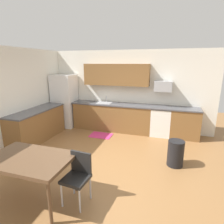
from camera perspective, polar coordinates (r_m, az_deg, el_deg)
The scene contains 18 objects.
ground_plane at distance 4.53m, azimuth -3.92°, elevation -15.53°, with size 12.00×12.00×0.00m, color olive.
wall_back at distance 6.51m, azimuth 4.36°, elevation 6.55°, with size 5.80×0.10×2.70m, color white.
wall_left at distance 5.55m, azimuth -30.67°, elevation 3.05°, with size 0.10×5.80×2.70m, color white.
cabinet_run_back at distance 6.48m, azimuth -0.00°, elevation -1.60°, with size 2.69×0.60×0.90m, color brown.
cabinet_run_back_right at distance 6.23m, azimuth 21.38°, elevation -3.34°, with size 0.86×0.60×0.90m, color brown.
cabinet_run_left at distance 6.08m, azimuth -21.81°, elevation -3.81°, with size 0.60×2.00×0.90m, color brown.
countertop_back at distance 6.25m, azimuth 3.55°, elevation 2.22°, with size 4.80×0.64×0.04m, color #4C4C51.
countertop_left at distance 5.96m, azimuth -22.24°, elevation 0.48°, with size 0.64×2.00×0.04m, color #4C4C51.
upper_cabinets_back at distance 6.32m, azimuth 1.29°, elevation 11.36°, with size 2.20×0.34×0.70m, color brown.
refrigerator at distance 7.01m, azimuth -14.20°, elevation 3.33°, with size 0.76×0.70×1.88m, color white.
oven_range at distance 6.21m, azimuth 14.65°, elevation -2.79°, with size 0.60×0.60×0.91m.
microwave at distance 6.07m, azimuth 15.40°, elevation 7.63°, with size 0.54×0.36×0.32m, color #9EA0A5.
sink_basin at distance 6.45m, azimuth -2.30°, elevation 2.26°, with size 0.48×0.40×0.14m, color #A5A8AD.
sink_faucet at distance 6.59m, azimuth -1.79°, elevation 3.95°, with size 0.02×0.02×0.24m, color #B2B5BA.
dining_table at distance 3.48m, azimuth -24.01°, elevation -13.50°, with size 1.40×0.90×0.77m.
chair_near_table at distance 3.30m, azimuth -10.38°, elevation -18.09°, with size 0.43×0.43×0.85m.
trash_bin at distance 4.56m, azimuth 18.87°, elevation -11.85°, with size 0.36×0.36×0.60m, color black.
floor_mat at distance 6.10m, azimuth -3.42°, elevation -7.13°, with size 0.70×0.50×0.01m, color #CC3372.
Camera 1 is at (1.44, -3.63, 2.29)m, focal length 29.87 mm.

